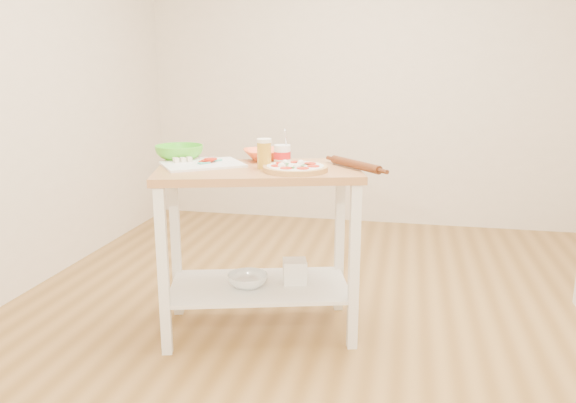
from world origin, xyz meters
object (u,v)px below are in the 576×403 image
at_px(orange_bowl, 266,155).
at_px(shelf_glass_bowl, 248,280).
at_px(pizza, 295,168).
at_px(green_bowl, 179,153).
at_px(shelf_bin, 295,271).
at_px(beer_pint, 264,153).
at_px(knife, 184,157).
at_px(spatula, 209,162).
at_px(prep_island, 258,217).
at_px(rolling_pin, 355,165).
at_px(cutting_board, 202,164).
at_px(yogurt_tub, 282,155).

xyz_separation_m(orange_bowl, shelf_glass_bowl, (-0.03, -0.28, -0.64)).
bearing_deg(pizza, green_bowl, 164.73).
height_order(pizza, shelf_bin, pizza).
bearing_deg(beer_pint, knife, 164.20).
height_order(spatula, shelf_glass_bowl, spatula).
relative_size(beer_pint, shelf_glass_bowl, 0.70).
bearing_deg(prep_island, knife, 163.81).
bearing_deg(pizza, shelf_glass_bowl, 177.49).
xyz_separation_m(prep_island, rolling_pin, (0.49, 0.06, 0.28)).
relative_size(prep_island, rolling_pin, 3.04).
distance_m(green_bowl, beer_pint, 0.55).
height_order(knife, orange_bowl, orange_bowl).
distance_m(prep_island, knife, 0.55).
bearing_deg(cutting_board, knife, 105.41).
bearing_deg(yogurt_tub, knife, 176.86).
xyz_separation_m(spatula, rolling_pin, (0.77, 0.03, 0.01)).
bearing_deg(shelf_bin, pizza, -78.92).
bearing_deg(prep_island, rolling_pin, 7.16).
distance_m(knife, green_bowl, 0.04).
bearing_deg(rolling_pin, spatula, -177.67).
height_order(yogurt_tub, shelf_bin, yogurt_tub).
bearing_deg(spatula, yogurt_tub, -37.84).
relative_size(pizza, shelf_glass_bowl, 1.51).
bearing_deg(knife, yogurt_tub, -20.13).
xyz_separation_m(green_bowl, beer_pint, (0.52, -0.15, 0.04)).
height_order(orange_bowl, beer_pint, beer_pint).
height_order(prep_island, shelf_bin, prep_island).
bearing_deg(prep_island, green_bowl, 163.60).
xyz_separation_m(spatula, knife, (-0.19, 0.10, 0.00)).
bearing_deg(shelf_bin, cutting_board, -171.85).
relative_size(knife, shelf_bin, 2.09).
relative_size(green_bowl, shelf_bin, 2.10).
xyz_separation_m(knife, green_bowl, (-0.03, 0.01, 0.02)).
bearing_deg(cutting_board, shelf_glass_bowl, -45.20).
bearing_deg(orange_bowl, shelf_bin, -40.53).
xyz_separation_m(pizza, spatula, (-0.48, 0.08, -0.00)).
bearing_deg(spatula, cutting_board, 164.13).
xyz_separation_m(knife, shelf_bin, (0.64, -0.05, -0.59)).
distance_m(yogurt_tub, shelf_bin, 0.64).
distance_m(spatula, beer_pint, 0.32).
bearing_deg(beer_pint, rolling_pin, 8.60).
bearing_deg(green_bowl, spatula, -27.78).
bearing_deg(knife, cutting_board, -56.15).
bearing_deg(yogurt_tub, spatula, -169.32).
relative_size(prep_island, cutting_board, 2.28).
height_order(orange_bowl, yogurt_tub, yogurt_tub).
bearing_deg(shelf_glass_bowl, pizza, -2.51).
distance_m(orange_bowl, green_bowl, 0.48).
distance_m(prep_island, cutting_board, 0.41).
bearing_deg(yogurt_tub, orange_bowl, 130.53).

